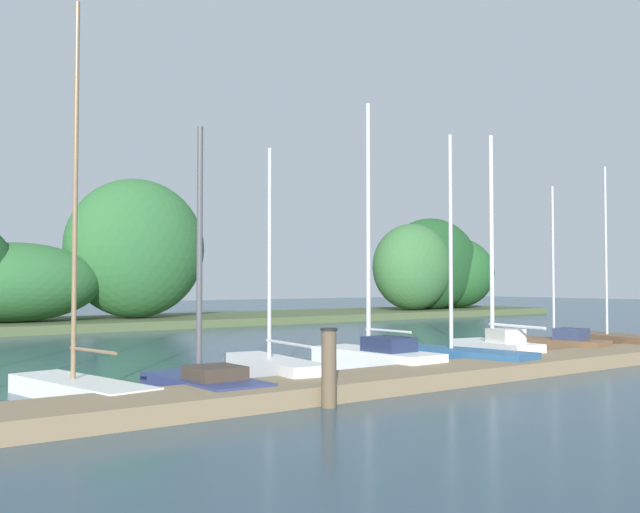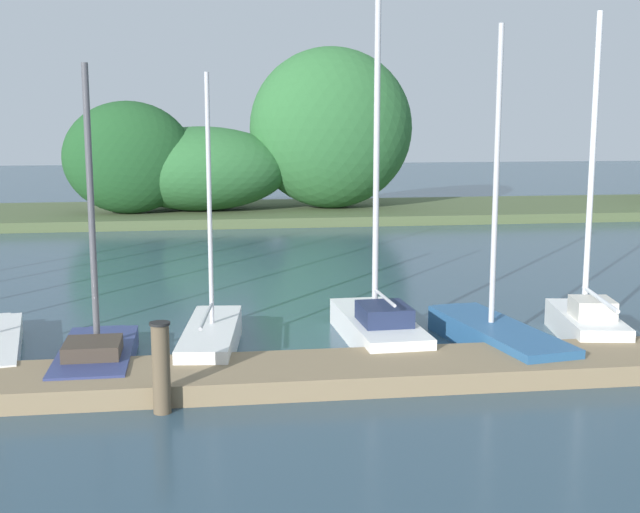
{
  "view_description": "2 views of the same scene",
  "coord_description": "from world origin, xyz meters",
  "px_view_note": "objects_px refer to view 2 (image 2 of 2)",
  "views": [
    {
      "loc": [
        -7.86,
        1.12,
        2.26
      ],
      "look_at": [
        2.59,
        15.15,
        2.88
      ],
      "focal_mm": 40.22,
      "sensor_mm": 36.0,
      "label": 1
    },
    {
      "loc": [
        0.7,
        -0.92,
        4.46
      ],
      "look_at": [
        2.94,
        14.92,
        1.77
      ],
      "focal_mm": 46.65,
      "sensor_mm": 36.0,
      "label": 2
    }
  ],
  "objects_px": {
    "sailboat_6": "(212,337)",
    "sailboat_5": "(97,351)",
    "sailboat_8": "(494,332)",
    "sailboat_9": "(586,318)",
    "sailboat_7": "(377,322)",
    "mooring_piling_1": "(161,367)"
  },
  "relations": [
    {
      "from": "sailboat_8",
      "to": "sailboat_9",
      "type": "bearing_deg",
      "value": -90.01
    },
    {
      "from": "sailboat_5",
      "to": "mooring_piling_1",
      "type": "xyz_separation_m",
      "value": [
        1.26,
        -2.46,
        0.4
      ]
    },
    {
      "from": "sailboat_5",
      "to": "sailboat_9",
      "type": "bearing_deg",
      "value": -86.92
    },
    {
      "from": "sailboat_8",
      "to": "mooring_piling_1",
      "type": "relative_size",
      "value": 4.34
    },
    {
      "from": "sailboat_6",
      "to": "mooring_piling_1",
      "type": "xyz_separation_m",
      "value": [
        -0.8,
        -3.16,
        0.39
      ]
    },
    {
      "from": "sailboat_7",
      "to": "sailboat_8",
      "type": "distance_m",
      "value": 2.29
    },
    {
      "from": "sailboat_8",
      "to": "sailboat_9",
      "type": "distance_m",
      "value": 2.09
    },
    {
      "from": "sailboat_9",
      "to": "sailboat_6",
      "type": "bearing_deg",
      "value": 99.22
    },
    {
      "from": "sailboat_7",
      "to": "sailboat_9",
      "type": "relative_size",
      "value": 1.06
    },
    {
      "from": "sailboat_5",
      "to": "sailboat_6",
      "type": "bearing_deg",
      "value": -71.76
    },
    {
      "from": "sailboat_7",
      "to": "sailboat_9",
      "type": "distance_m",
      "value": 4.23
    },
    {
      "from": "sailboat_6",
      "to": "sailboat_9",
      "type": "bearing_deg",
      "value": -84.37
    },
    {
      "from": "sailboat_6",
      "to": "sailboat_7",
      "type": "bearing_deg",
      "value": -77.89
    },
    {
      "from": "sailboat_8",
      "to": "sailboat_9",
      "type": "xyz_separation_m",
      "value": [
        2.05,
        0.35,
        0.14
      ]
    },
    {
      "from": "sailboat_6",
      "to": "sailboat_5",
      "type": "bearing_deg",
      "value": 115.14
    },
    {
      "from": "mooring_piling_1",
      "to": "sailboat_5",
      "type": "bearing_deg",
      "value": 117.2
    },
    {
      "from": "sailboat_5",
      "to": "sailboat_9",
      "type": "xyz_separation_m",
      "value": [
        9.55,
        0.6,
        0.15
      ]
    },
    {
      "from": "sailboat_6",
      "to": "sailboat_7",
      "type": "relative_size",
      "value": 0.77
    },
    {
      "from": "sailboat_7",
      "to": "sailboat_5",
      "type": "bearing_deg",
      "value": 98.64
    },
    {
      "from": "sailboat_5",
      "to": "sailboat_7",
      "type": "bearing_deg",
      "value": -79.62
    },
    {
      "from": "sailboat_7",
      "to": "sailboat_8",
      "type": "relative_size",
      "value": 1.11
    },
    {
      "from": "sailboat_8",
      "to": "sailboat_9",
      "type": "relative_size",
      "value": 0.95
    }
  ]
}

